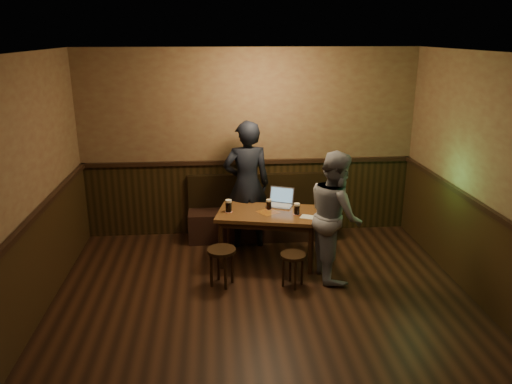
{
  "coord_description": "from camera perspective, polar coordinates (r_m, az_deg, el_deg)",
  "views": [
    {
      "loc": [
        -0.53,
        -4.32,
        2.99
      ],
      "look_at": [
        -0.0,
        1.78,
        1.03
      ],
      "focal_mm": 35.0,
      "sensor_mm": 36.0,
      "label": 1
    }
  ],
  "objects": [
    {
      "name": "laptop",
      "position": [
        6.9,
        2.81,
        -1.02
      ],
      "size": [
        0.42,
        0.38,
        0.24
      ],
      "rotation": [
        0.0,
        0.0,
        -0.41
      ],
      "color": "silver",
      "rests_on": "pub_table"
    },
    {
      "name": "pint_right",
      "position": [
        6.56,
        4.69,
        -1.93
      ],
      "size": [
        0.1,
        0.1,
        0.15
      ],
      "color": "#9F2713",
      "rests_on": "pub_table"
    },
    {
      "name": "person_grey",
      "position": [
        6.3,
        9.04,
        -2.65
      ],
      "size": [
        0.67,
        0.83,
        1.64
      ],
      "primitive_type": "imported",
      "rotation": [
        0.0,
        0.0,
        1.63
      ],
      "color": "gray",
      "rests_on": "ground"
    },
    {
      "name": "bench",
      "position": [
        7.59,
        0.64,
        -2.9
      ],
      "size": [
        2.2,
        0.5,
        0.95
      ],
      "color": "black",
      "rests_on": "ground"
    },
    {
      "name": "stool_right",
      "position": [
        6.16,
        4.24,
        -7.8
      ],
      "size": [
        0.35,
        0.35,
        0.43
      ],
      "rotation": [
        0.0,
        0.0,
        0.11
      ],
      "color": "black",
      "rests_on": "ground"
    },
    {
      "name": "pub_table",
      "position": [
        6.68,
        1.37,
        -3.06
      ],
      "size": [
        1.46,
        1.02,
        0.71
      ],
      "rotation": [
        0.0,
        0.0,
        -0.22
      ],
      "color": "#4F3016",
      "rests_on": "ground"
    },
    {
      "name": "room",
      "position": [
        4.91,
        1.61,
        -3.66
      ],
      "size": [
        5.04,
        6.04,
        2.84
      ],
      "color": "black",
      "rests_on": "ground"
    },
    {
      "name": "person_suit",
      "position": [
        7.09,
        -1.06,
        0.83
      ],
      "size": [
        0.71,
        0.5,
        1.85
      ],
      "primitive_type": "imported",
      "rotation": [
        0.0,
        0.0,
        3.24
      ],
      "color": "black",
      "rests_on": "ground"
    },
    {
      "name": "pint_mid",
      "position": [
        6.72,
        1.48,
        -1.43
      ],
      "size": [
        0.09,
        0.09,
        0.15
      ],
      "color": "#9F2713",
      "rests_on": "pub_table"
    },
    {
      "name": "stool_left",
      "position": [
        6.16,
        -3.95,
        -7.34
      ],
      "size": [
        0.45,
        0.45,
        0.48
      ],
      "rotation": [
        0.0,
        0.0,
        0.3
      ],
      "color": "black",
      "rests_on": "ground"
    },
    {
      "name": "pint_left",
      "position": [
        6.63,
        -3.15,
        -1.58
      ],
      "size": [
        0.11,
        0.11,
        0.17
      ],
      "color": "#9F2713",
      "rests_on": "pub_table"
    },
    {
      "name": "menu",
      "position": [
        6.5,
        6.1,
        -2.86
      ],
      "size": [
        0.26,
        0.23,
        0.0
      ],
      "primitive_type": "cube",
      "rotation": [
        0.0,
        0.0,
        -0.44
      ],
      "color": "silver",
      "rests_on": "pub_table"
    }
  ]
}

